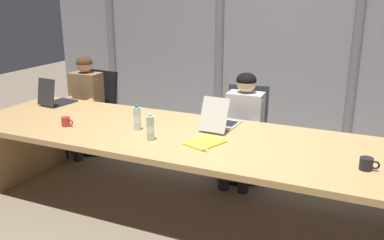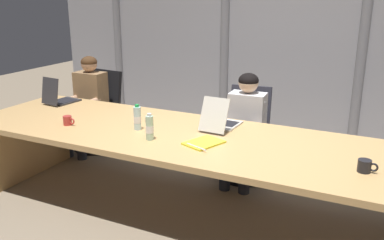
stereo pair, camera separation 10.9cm
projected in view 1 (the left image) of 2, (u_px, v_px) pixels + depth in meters
name	position (u px, v px, depth m)	size (l,w,h in m)	color
ground_plane	(209.00, 214.00, 3.72)	(14.08, 14.08, 0.00)	#7F705B
conference_table	(210.00, 152.00, 3.54)	(4.62, 1.22, 0.72)	tan
curtain_backdrop	(280.00, 27.00, 5.39)	(7.04, 0.17, 2.92)	#9999A0
laptop_left_end	(56.00, 99.00, 4.54)	(0.28, 0.38, 0.30)	#2D2D33
laptop_left_mid	(221.00, 121.00, 3.77)	(0.27, 0.46, 0.30)	beige
office_chair_left_end	(95.00, 121.00, 5.24)	(0.60, 0.60, 0.96)	black
office_chair_left_mid	(244.00, 143.00, 4.48)	(0.60, 0.60, 0.94)	#2D2D38
person_left_end	(83.00, 100.00, 5.02)	(0.38, 0.55, 1.16)	olive
person_left_mid	(243.00, 121.00, 4.24)	(0.39, 0.56, 1.12)	silver
water_bottle_primary	(137.00, 119.00, 3.68)	(0.07, 0.07, 0.23)	silver
water_bottle_secondary	(150.00, 128.00, 3.43)	(0.07, 0.07, 0.23)	#ADD1B2
coffee_mug_near	(367.00, 164.00, 2.87)	(0.13, 0.09, 0.09)	black
coffee_mug_far	(66.00, 122.00, 3.81)	(0.12, 0.08, 0.09)	#B2332D
spiral_notepad	(205.00, 143.00, 3.37)	(0.31, 0.36, 0.03)	yellow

